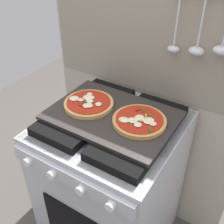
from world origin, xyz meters
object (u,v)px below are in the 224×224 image
stove (112,185)px  baking_tray (112,115)px  pizza_left (89,103)px  pizza_right (139,121)px

stove → baking_tray: 0.46m
baking_tray → pizza_left: bearing=179.2°
baking_tray → pizza_left: size_ratio=2.40×
baking_tray → pizza_right: size_ratio=2.40×
stove → pizza_right: (0.13, 0.01, 0.48)m
stove → pizza_right: pizza_right is taller
pizza_left → pizza_right: bearing=0.7°
baking_tray → pizza_left: pizza_left is taller
stove → pizza_left: size_ratio=4.01×
baking_tray → pizza_right: bearing=2.2°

